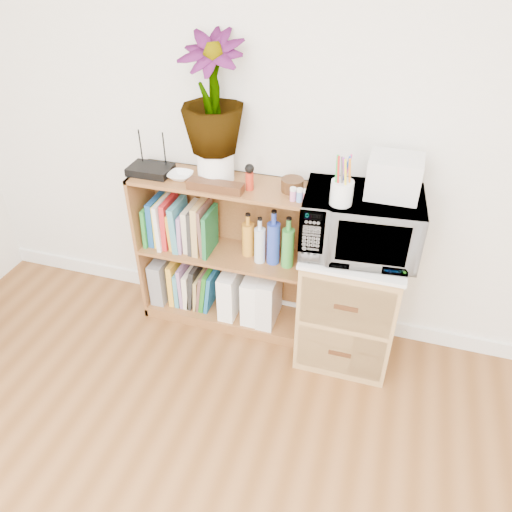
% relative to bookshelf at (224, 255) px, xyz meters
% --- Properties ---
extents(skirting_board, '(4.00, 0.02, 0.10)m').
position_rel_bookshelf_xyz_m(skirting_board, '(0.35, 0.14, -0.42)').
color(skirting_board, white).
rests_on(skirting_board, ground).
extents(bookshelf, '(1.00, 0.30, 0.95)m').
position_rel_bookshelf_xyz_m(bookshelf, '(0.00, 0.00, 0.00)').
color(bookshelf, brown).
rests_on(bookshelf, ground).
extents(wicker_unit, '(0.50, 0.45, 0.70)m').
position_rel_bookshelf_xyz_m(wicker_unit, '(0.75, -0.08, -0.12)').
color(wicker_unit, '#9E7542').
rests_on(wicker_unit, ground).
extents(microwave, '(0.59, 0.43, 0.31)m').
position_rel_bookshelf_xyz_m(microwave, '(0.75, -0.08, 0.40)').
color(microwave, silver).
rests_on(microwave, wicker_unit).
extents(pen_cup, '(0.10, 0.10, 0.11)m').
position_rel_bookshelf_xyz_m(pen_cup, '(0.65, -0.20, 0.61)').
color(pen_cup, white).
rests_on(pen_cup, microwave).
extents(small_appliance, '(0.24, 0.20, 0.19)m').
position_rel_bookshelf_xyz_m(small_appliance, '(0.87, -0.04, 0.65)').
color(small_appliance, silver).
rests_on(small_appliance, microwave).
extents(router, '(0.23, 0.16, 0.04)m').
position_rel_bookshelf_xyz_m(router, '(-0.40, -0.02, 0.50)').
color(router, black).
rests_on(router, bookshelf).
extents(white_bowl, '(0.13, 0.13, 0.03)m').
position_rel_bookshelf_xyz_m(white_bowl, '(-0.22, -0.03, 0.49)').
color(white_bowl, white).
rests_on(white_bowl, bookshelf).
extents(plant_pot, '(0.19, 0.19, 0.16)m').
position_rel_bookshelf_xyz_m(plant_pot, '(-0.03, 0.02, 0.56)').
color(plant_pot, white).
rests_on(plant_pot, bookshelf).
extents(potted_plant, '(0.32, 0.32, 0.57)m').
position_rel_bookshelf_xyz_m(potted_plant, '(-0.03, 0.02, 0.92)').
color(potted_plant, '#407A30').
rests_on(potted_plant, plant_pot).
extents(trinket_box, '(0.29, 0.07, 0.05)m').
position_rel_bookshelf_xyz_m(trinket_box, '(0.01, -0.10, 0.50)').
color(trinket_box, '#331A0E').
rests_on(trinket_box, bookshelf).
extents(kokeshi_doll, '(0.04, 0.04, 0.09)m').
position_rel_bookshelf_xyz_m(kokeshi_doll, '(0.17, -0.04, 0.52)').
color(kokeshi_doll, '#B02815').
rests_on(kokeshi_doll, bookshelf).
extents(wooden_bowl, '(0.11, 0.11, 0.07)m').
position_rel_bookshelf_xyz_m(wooden_bowl, '(0.38, 0.01, 0.51)').
color(wooden_bowl, '#391F0F').
rests_on(wooden_bowl, bookshelf).
extents(paint_jars, '(0.11, 0.04, 0.05)m').
position_rel_bookshelf_xyz_m(paint_jars, '(0.44, -0.09, 0.50)').
color(paint_jars, pink).
rests_on(paint_jars, bookshelf).
extents(file_box, '(0.09, 0.23, 0.29)m').
position_rel_bookshelf_xyz_m(file_box, '(-0.43, 0.00, -0.26)').
color(file_box, gray).
rests_on(file_box, bookshelf).
extents(magazine_holder_left, '(0.10, 0.24, 0.30)m').
position_rel_bookshelf_xyz_m(magazine_holder_left, '(0.04, -0.01, -0.25)').
color(magazine_holder_left, white).
rests_on(magazine_holder_left, bookshelf).
extents(magazine_holder_mid, '(0.09, 0.24, 0.30)m').
position_rel_bookshelf_xyz_m(magazine_holder_mid, '(0.18, -0.01, -0.26)').
color(magazine_holder_mid, white).
rests_on(magazine_holder_mid, bookshelf).
extents(magazine_holder_right, '(0.10, 0.25, 0.32)m').
position_rel_bookshelf_xyz_m(magazine_holder_right, '(0.28, -0.01, -0.25)').
color(magazine_holder_right, silver).
rests_on(magazine_holder_right, bookshelf).
extents(cookbooks, '(0.41, 0.20, 0.31)m').
position_rel_bookshelf_xyz_m(cookbooks, '(-0.26, 0.00, 0.16)').
color(cookbooks, '#217D2B').
rests_on(cookbooks, bookshelf).
extents(liquor_bottles, '(0.47, 0.07, 0.32)m').
position_rel_bookshelf_xyz_m(liquor_bottles, '(0.35, 0.00, 0.17)').
color(liquor_bottles, orange).
rests_on(liquor_bottles, bookshelf).
extents(lower_books, '(0.29, 0.19, 0.30)m').
position_rel_bookshelf_xyz_m(lower_books, '(-0.22, 0.00, -0.27)').
color(lower_books, yellow).
rests_on(lower_books, bookshelf).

